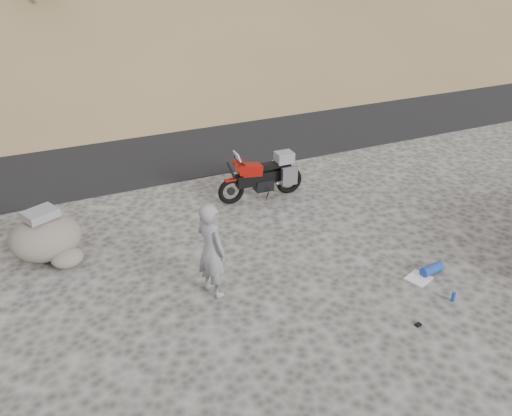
# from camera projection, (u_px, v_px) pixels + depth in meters

# --- Properties ---
(ground) EXTENTS (140.00, 140.00, 0.00)m
(ground) POSITION_uv_depth(u_px,v_px,m) (330.00, 270.00, 10.38)
(ground) COLOR #403D3B
(ground) RESTS_ON ground
(road) EXTENTS (120.00, 7.00, 0.05)m
(road) POSITION_uv_depth(u_px,v_px,m) (194.00, 136.00, 17.60)
(road) COLOR black
(road) RESTS_ON ground
(motorcycle) EXTENTS (2.41, 0.71, 1.43)m
(motorcycle) POSITION_uv_depth(u_px,v_px,m) (265.00, 176.00, 13.08)
(motorcycle) COLOR black
(motorcycle) RESTS_ON ground
(man) EXTENTS (0.67, 0.82, 1.94)m
(man) POSITION_uv_depth(u_px,v_px,m) (213.00, 292.00, 9.75)
(man) COLOR gray
(man) RESTS_ON ground
(boulder) EXTENTS (1.73, 1.57, 1.14)m
(boulder) POSITION_uv_depth(u_px,v_px,m) (46.00, 237.00, 10.60)
(boulder) COLOR #5F5952
(boulder) RESTS_ON ground
(small_rock) EXTENTS (0.84, 0.80, 0.40)m
(small_rock) POSITION_uv_depth(u_px,v_px,m) (67.00, 257.00, 10.44)
(small_rock) COLOR #5F5952
(small_rock) RESTS_ON ground
(gear_white_cloth) EXTENTS (0.59, 0.56, 0.02)m
(gear_white_cloth) POSITION_uv_depth(u_px,v_px,m) (419.00, 278.00, 10.13)
(gear_white_cloth) COLOR white
(gear_white_cloth) RESTS_ON ground
(gear_blue_mat) EXTENTS (0.53, 0.26, 0.20)m
(gear_blue_mat) POSITION_uv_depth(u_px,v_px,m) (432.00, 269.00, 10.24)
(gear_blue_mat) COLOR #193B96
(gear_blue_mat) RESTS_ON ground
(gear_bottle) EXTENTS (0.08, 0.08, 0.20)m
(gear_bottle) POSITION_uv_depth(u_px,v_px,m) (453.00, 297.00, 9.45)
(gear_bottle) COLOR #193B96
(gear_bottle) RESTS_ON ground
(gear_glove_b) EXTENTS (0.12, 0.09, 0.04)m
(gear_glove_b) POSITION_uv_depth(u_px,v_px,m) (418.00, 325.00, 8.88)
(gear_glove_b) COLOR black
(gear_glove_b) RESTS_ON ground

